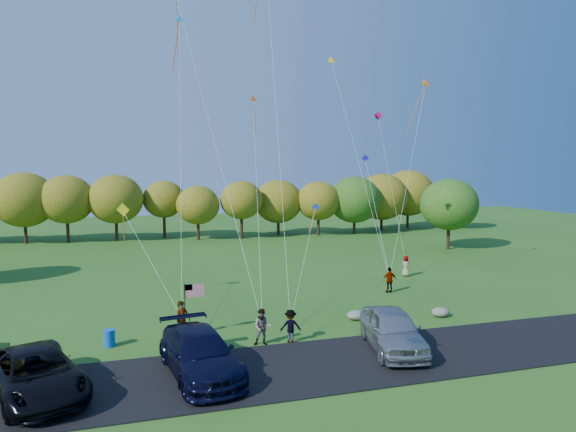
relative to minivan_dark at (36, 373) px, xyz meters
name	(u,v)px	position (x,y,z in m)	size (l,w,h in m)	color
ground	(291,337)	(11.29, 3.84, -0.91)	(140.00, 140.00, 0.00)	#2A5D1A
asphalt_lane	(318,365)	(11.29, -0.16, -0.88)	(44.00, 6.00, 0.06)	black
treeline	(186,201)	(9.42, 39.64, 3.80)	(74.76, 27.67, 8.28)	#362213
minivan_dark	(36,373)	(0.00, 0.00, 0.00)	(2.83, 6.14, 1.71)	black
minivan_navy	(200,354)	(6.19, 0.17, 0.05)	(2.54, 6.26, 1.82)	black
minivan_silver	(392,330)	(15.31, 0.58, 0.11)	(2.28, 5.65, 1.93)	#9FA3A9
flyer_a	(182,320)	(5.89, 5.25, 0.05)	(0.70, 0.46, 1.92)	#4C4C59
flyer_b	(262,327)	(9.57, 3.04, -0.01)	(0.88, 0.68, 1.81)	#4C4C59
flyer_c	(290,326)	(11.00, 3.04, -0.09)	(1.07, 0.62, 1.66)	#4C4C59
flyer_d	(390,280)	(20.53, 10.79, -0.03)	(1.04, 0.43, 1.77)	#4C4C59
flyer_e	(406,266)	(24.26, 15.15, -0.09)	(0.81, 0.53, 1.65)	#4C4C59
trash_barrel	(109,338)	(2.38, 4.98, -0.50)	(0.56, 0.56, 0.84)	blue
flag_assembly	(191,296)	(6.37, 5.33, 1.19)	(1.02, 0.67, 2.78)	black
boulder_near	(356,315)	(15.69, 5.58, -0.64)	(1.08, 0.85, 0.54)	gray
boulder_far	(440,312)	(20.64, 4.74, -0.64)	(1.04, 0.87, 0.54)	slate
kites_aloft	(269,33)	(13.72, 17.57, 17.72)	(22.99, 12.75, 20.15)	red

